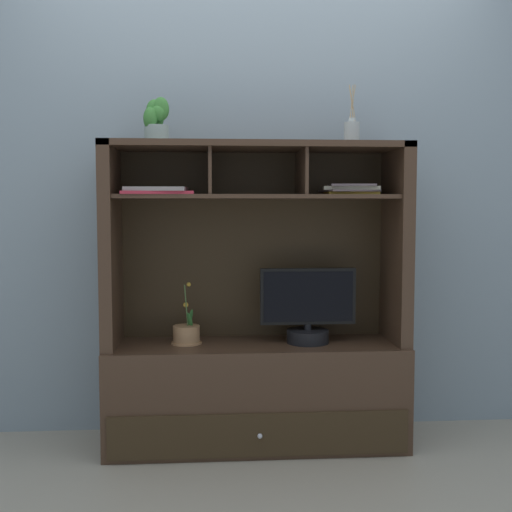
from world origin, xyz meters
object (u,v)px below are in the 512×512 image
Objects in this scene: potted_orchid at (186,334)px; magazine_stack_left at (351,189)px; diffuser_bottle at (352,133)px; media_console at (256,353)px; magazine_stack_centre at (158,191)px; potted_succulent at (156,122)px; tv_monitor at (308,312)px.

potted_orchid is 1.03× the size of magazine_stack_left.
magazine_stack_left is at bearing -108.28° from diffuser_bottle.
media_console reaches higher than potted_orchid.
magazine_stack_centre is at bearing -175.00° from diffuser_bottle.
diffuser_bottle is 1.37× the size of potted_succulent.
tv_monitor is at bearing 0.43° from potted_succulent.
magazine_stack_centre is (-0.94, -0.05, -0.01)m from magazine_stack_left.
media_console is 3.15× the size of tv_monitor.
diffuser_bottle is 0.95m from potted_succulent.
tv_monitor is 0.91m from diffuser_bottle.
magazine_stack_left is 0.28m from diffuser_bottle.
potted_succulent is (-0.94, -0.02, 0.32)m from magazine_stack_left.
magazine_stack_left is 1.01× the size of diffuser_bottle.
tv_monitor is at bearing -177.15° from magazine_stack_left.
diffuser_bottle is (0.95, 0.08, 0.29)m from magazine_stack_centre.
media_console is 7.02× the size of potted_succulent.
diffuser_bottle is (0.01, 0.03, 0.28)m from magazine_stack_left.
tv_monitor is at bearing 3.34° from magazine_stack_centre.
media_console reaches higher than tv_monitor.
tv_monitor is 1.61× the size of magazine_stack_left.
media_console is at bearing 177.87° from magazine_stack_left.
media_console is at bearing 173.82° from tv_monitor.
potted_succulent is at bearing -179.57° from tv_monitor.
potted_orchid is 0.89× the size of magazine_stack_centre.
potted_succulent is at bearing -179.03° from magazine_stack_left.
magazine_stack_left is (0.47, -0.02, 0.81)m from media_console.
magazine_stack_left is (0.81, -0.02, 0.71)m from potted_orchid.
potted_succulent reaches higher than magazine_stack_centre.
magazine_stack_centre is 1.61× the size of potted_succulent.
media_console is 4.36× the size of magazine_stack_centre.
potted_succulent reaches higher than media_console.
media_console reaches higher than magazine_stack_centre.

